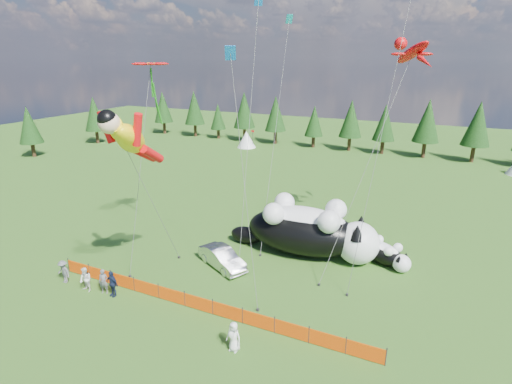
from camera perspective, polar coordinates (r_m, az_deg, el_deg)
ground at (r=27.82m, az=-4.72°, el=-13.25°), size 160.00×160.00×0.00m
safety_fence at (r=25.42m, az=-8.20°, el=-15.45°), size 22.06×0.06×1.10m
tree_line at (r=67.31m, az=14.63°, el=8.95°), size 90.00×4.00×8.00m
festival_tents at (r=61.83m, az=23.58°, el=4.70°), size 50.00×3.20×2.80m
cat_large at (r=31.19m, az=7.69°, el=-5.37°), size 12.02×4.68×4.34m
cat_small at (r=31.56m, az=17.92°, el=-8.31°), size 4.47×3.35×1.78m
car at (r=29.77m, az=-4.86°, el=-9.36°), size 4.63×3.38×1.46m
spectator_a at (r=28.39m, az=-20.94°, el=-11.85°), size 0.73×0.62×1.70m
spectator_b at (r=29.02m, az=-23.16°, el=-11.45°), size 0.89×0.60×1.70m
spectator_c at (r=27.88m, az=-19.86°, el=-12.21°), size 1.11×0.68×1.78m
spectator_d at (r=30.68m, az=-25.79°, el=-10.21°), size 1.09×0.61×1.65m
spectator_e at (r=22.18m, az=-3.20°, el=-19.94°), size 0.85×0.58×1.70m
superhero_kite at (r=24.43m, az=-17.50°, el=7.22°), size 6.09×7.95×12.85m
gecko_kite at (r=31.81m, az=21.42°, el=18.03°), size 6.28×11.72×17.48m
flower_kite at (r=30.12m, az=-14.86°, el=16.94°), size 2.89×6.26×14.89m
diamond_kite_a at (r=29.50m, az=0.21°, el=23.91°), size 1.32×5.47×19.32m
diamond_kite_c at (r=23.49m, az=-3.53°, el=17.88°), size 3.22×2.29×15.76m
diamond_kite_d at (r=34.92m, az=4.54°, el=21.79°), size 1.48×8.16×19.13m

